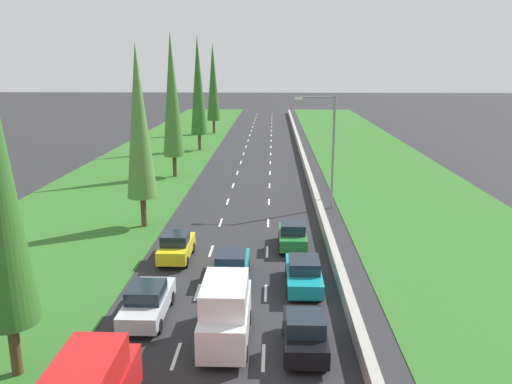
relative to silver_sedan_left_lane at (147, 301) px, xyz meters
name	(u,v)px	position (x,y,z in m)	size (l,w,h in m)	color
ground_plane	(256,158)	(3.62, 41.82, -0.81)	(300.00, 300.00, 0.00)	#28282B
grass_verge_left	(155,157)	(-9.03, 41.82, -0.79)	(14.00, 140.00, 0.04)	#2D6623
grass_verge_right	(373,159)	(17.97, 41.82, -0.79)	(14.00, 140.00, 0.04)	#2D6623
median_barrier	(303,155)	(9.32, 41.82, -0.39)	(0.44, 120.00, 0.85)	#9E9B93
lane_markings	(256,158)	(3.62, 41.82, -0.81)	(3.64, 116.00, 0.01)	white
silver_sedan_left_lane	(147,301)	(0.00, 0.00, 0.00)	(1.82, 4.50, 1.64)	silver
yellow_hatchback_left_lane	(176,246)	(-0.01, 7.30, 0.02)	(1.74, 3.90, 1.72)	yellow
black_hatchback_right_lane	(305,333)	(7.03, -2.67, 0.02)	(1.74, 3.90, 1.72)	black
white_van_centre_lane	(226,311)	(3.78, -2.02, 0.59)	(1.96, 4.90, 2.82)	white
teal_sedan_right_lane	(304,273)	(7.33, 3.55, 0.00)	(1.82, 4.50, 1.64)	teal
teal_sedan_centre_lane	(231,267)	(3.50, 4.33, 0.00)	(1.82, 4.50, 1.64)	teal
green_hatchback_right_lane	(293,235)	(6.96, 9.59, 0.02)	(1.74, 3.90, 1.72)	#237A33
poplar_tree_second	(139,123)	(-3.52, 13.72, 6.64)	(2.12, 2.12, 12.80)	#4C3823
poplar_tree_third	(172,96)	(-4.43, 30.59, 7.45)	(2.16, 2.16, 14.43)	#4C3823
poplar_tree_fourth	(198,86)	(-4.20, 47.41, 7.73)	(2.17, 2.17, 14.98)	#4C3823
poplar_tree_fifth	(213,82)	(-4.23, 64.94, 7.60)	(2.17, 2.17, 14.72)	#4C3823
street_light_mast	(329,144)	(10.09, 19.15, 4.42)	(3.20, 0.28, 9.00)	gray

